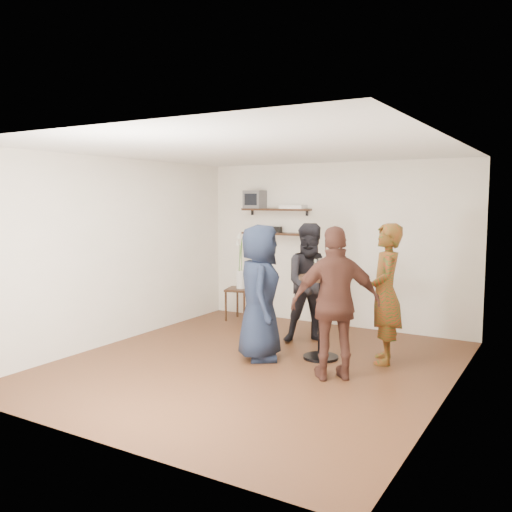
{
  "coord_description": "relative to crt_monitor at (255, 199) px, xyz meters",
  "views": [
    {
      "loc": [
        3.29,
        -5.56,
        2.02
      ],
      "look_at": [
        -0.22,
        0.4,
        1.29
      ],
      "focal_mm": 38.0,
      "sensor_mm": 36.0,
      "label": 1
    }
  ],
  "objects": [
    {
      "name": "drinks_table",
      "position": [
        1.99,
        -1.72,
        -1.34
      ],
      "size": [
        0.58,
        0.58,
        1.06
      ],
      "color": "black",
      "rests_on": "room"
    },
    {
      "name": "wine_glass_br",
      "position": [
        2.03,
        -1.72,
        -0.82
      ],
      "size": [
        0.06,
        0.06,
        0.19
      ],
      "color": "silver",
      "rests_on": "drinks_table"
    },
    {
      "name": "radio",
      "position": [
        0.38,
        0.0,
        -0.5
      ],
      "size": [
        0.22,
        0.1,
        0.1
      ],
      "primitive_type": "cube",
      "color": "black",
      "rests_on": "shelf_lower"
    },
    {
      "name": "person_dark",
      "position": [
        1.56,
        -1.07,
        -1.17
      ],
      "size": [
        1.04,
        0.98,
        1.69
      ],
      "primitive_type": "imported",
      "rotation": [
        0.0,
        0.0,
        0.58
      ],
      "color": "black",
      "rests_on": "room"
    },
    {
      "name": "shelf_upper",
      "position": [
        0.4,
        0.0,
        -0.17
      ],
      "size": [
        1.2,
        0.25,
        0.04
      ],
      "primitive_type": "cube",
      "color": "black",
      "rests_on": "room"
    },
    {
      "name": "person_brown",
      "position": [
        2.44,
        -2.36,
        -1.15
      ],
      "size": [
        1.07,
        0.93,
        1.73
      ],
      "primitive_type": "imported",
      "rotation": [
        0.0,
        0.0,
        3.76
      ],
      "color": "#49271F",
      "rests_on": "room"
    },
    {
      "name": "vase_lilies",
      "position": [
        -0.06,
        -0.37,
        -1.17
      ],
      "size": [
        0.19,
        0.2,
        0.96
      ],
      "rotation": [
        0.0,
        0.0,
        0.28
      ],
      "color": "silver",
      "rests_on": "side_table"
    },
    {
      "name": "person_plaid",
      "position": [
        2.73,
        -1.46,
        -1.15
      ],
      "size": [
        0.6,
        0.73,
        1.73
      ],
      "primitive_type": "imported",
      "rotation": [
        0.0,
        0.0,
        -1.23
      ],
      "color": "#AB2813",
      "rests_on": "room"
    },
    {
      "name": "dvd_deck",
      "position": [
        0.72,
        0.0,
        -0.12
      ],
      "size": [
        0.4,
        0.24,
        0.06
      ],
      "primitive_type": "cube",
      "color": "silver",
      "rests_on": "shelf_upper"
    },
    {
      "name": "wine_glass_bl",
      "position": [
        1.95,
        -1.67,
        -0.81
      ],
      "size": [
        0.07,
        0.07,
        0.21
      ],
      "color": "silver",
      "rests_on": "drinks_table"
    },
    {
      "name": "wine_glass_fl",
      "position": [
        1.93,
        -1.75,
        -0.81
      ],
      "size": [
        0.07,
        0.07,
        0.21
      ],
      "color": "silver",
      "rests_on": "drinks_table"
    },
    {
      "name": "power_strip",
      "position": [
        0.01,
        0.05,
        -0.54
      ],
      "size": [
        0.3,
        0.05,
        0.03
      ],
      "primitive_type": "cube",
      "color": "black",
      "rests_on": "shelf_lower"
    },
    {
      "name": "crt_monitor",
      "position": [
        0.0,
        0.0,
        0.0
      ],
      "size": [
        0.32,
        0.3,
        0.3
      ],
      "primitive_type": "cube",
      "color": "#59595B",
      "rests_on": "shelf_upper"
    },
    {
      "name": "wine_glass_fr",
      "position": [
        2.04,
        -1.74,
        -0.82
      ],
      "size": [
        0.06,
        0.06,
        0.19
      ],
      "color": "silver",
      "rests_on": "drinks_table"
    },
    {
      "name": "person_navy",
      "position": [
        1.32,
        -2.12,
        -1.16
      ],
      "size": [
        0.9,
        1.0,
        1.71
      ],
      "primitive_type": "imported",
      "rotation": [
        0.0,
        0.0,
        2.11
      ],
      "color": "#161E32",
      "rests_on": "room"
    },
    {
      "name": "shelf_lower",
      "position": [
        0.4,
        0.0,
        -0.57
      ],
      "size": [
        1.2,
        0.25,
        0.04
      ],
      "primitive_type": "cube",
      "color": "black",
      "rests_on": "room"
    },
    {
      "name": "side_table",
      "position": [
        -0.06,
        -0.37,
        -1.57
      ],
      "size": [
        0.56,
        0.56,
        0.54
      ],
      "rotation": [
        0.0,
        0.0,
        0.28
      ],
      "color": "black",
      "rests_on": "room"
    },
    {
      "name": "room",
      "position": [
        1.4,
        -2.38,
        -0.72
      ],
      "size": [
        4.58,
        5.08,
        2.68
      ],
      "color": "#472A16",
      "rests_on": "ground"
    }
  ]
}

